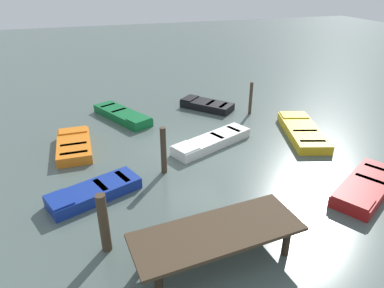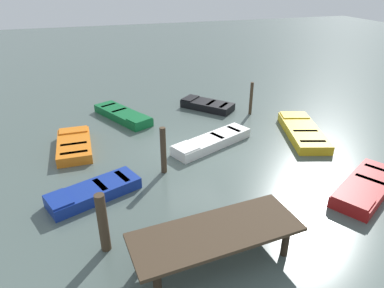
{
  "view_description": "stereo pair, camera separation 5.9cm",
  "coord_description": "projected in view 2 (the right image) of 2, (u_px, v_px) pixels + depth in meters",
  "views": [
    {
      "loc": [
        3.97,
        12.37,
        6.85
      ],
      "look_at": [
        0.0,
        0.0,
        0.35
      ],
      "focal_mm": 32.37,
      "sensor_mm": 36.0,
      "label": 1
    },
    {
      "loc": [
        3.91,
        12.38,
        6.85
      ],
      "look_at": [
        0.0,
        0.0,
        0.35
      ],
      "focal_mm": 32.37,
      "sensor_mm": 36.0,
      "label": 2
    }
  ],
  "objects": [
    {
      "name": "dock_segment",
      "position": [
        216.0,
        234.0,
        8.84
      ],
      "size": [
        4.57,
        2.03,
        0.95
      ],
      "rotation": [
        0.0,
        0.0,
        0.09
      ],
      "color": "#423323",
      "rests_on": "ground_plane"
    },
    {
      "name": "mooring_piling_near_right",
      "position": [
        163.0,
        150.0,
        12.77
      ],
      "size": [
        0.22,
        0.22,
        1.84
      ],
      "primitive_type": "cylinder",
      "color": "#423323",
      "rests_on": "ground_plane"
    },
    {
      "name": "mooring_piling_far_right",
      "position": [
        251.0,
        98.0,
        18.16
      ],
      "size": [
        0.16,
        0.16,
        1.73
      ],
      "primitive_type": "cylinder",
      "color": "#423323",
      "rests_on": "ground_plane"
    },
    {
      "name": "rowboat_yellow",
      "position": [
        303.0,
        131.0,
        16.0
      ],
      "size": [
        2.51,
        4.16,
        0.46
      ],
      "rotation": [
        0.0,
        0.0,
        4.41
      ],
      "color": "gold",
      "rests_on": "ground_plane"
    },
    {
      "name": "rowboat_green",
      "position": [
        123.0,
        115.0,
        17.83
      ],
      "size": [
        2.67,
        3.87,
        0.46
      ],
      "rotation": [
        0.0,
        0.0,
        2.03
      ],
      "color": "#0F602D",
      "rests_on": "ground_plane"
    },
    {
      "name": "rowboat_red",
      "position": [
        366.0,
        187.0,
        11.87
      ],
      "size": [
        3.64,
        2.83,
        0.46
      ],
      "rotation": [
        0.0,
        0.0,
        0.52
      ],
      "color": "maroon",
      "rests_on": "ground_plane"
    },
    {
      "name": "rowboat_blue",
      "position": [
        94.0,
        192.0,
        11.62
      ],
      "size": [
        3.24,
        2.15,
        0.46
      ],
      "rotation": [
        0.0,
        0.0,
        0.38
      ],
      "color": "navy",
      "rests_on": "ground_plane"
    },
    {
      "name": "rowboat_white",
      "position": [
        212.0,
        141.0,
        15.05
      ],
      "size": [
        3.97,
        2.48,
        0.46
      ],
      "rotation": [
        0.0,
        0.0,
        0.41
      ],
      "color": "silver",
      "rests_on": "ground_plane"
    },
    {
      "name": "ground_plane",
      "position": [
        192.0,
        151.0,
        14.68
      ],
      "size": [
        80.0,
        80.0,
        0.0
      ],
      "primitive_type": "plane",
      "color": "#4C5B56"
    },
    {
      "name": "mooring_piling_center",
      "position": [
        103.0,
        223.0,
        9.13
      ],
      "size": [
        0.27,
        0.27,
        1.79
      ],
      "primitive_type": "cylinder",
      "color": "#423323",
      "rests_on": "ground_plane"
    },
    {
      "name": "rowboat_black",
      "position": [
        207.0,
        105.0,
        19.15
      ],
      "size": [
        2.77,
        2.89,
        0.46
      ],
      "rotation": [
        0.0,
        0.0,
        5.45
      ],
      "color": "black",
      "rests_on": "ground_plane"
    },
    {
      "name": "rowboat_orange",
      "position": [
        74.0,
        145.0,
        14.73
      ],
      "size": [
        1.36,
        2.94,
        0.46
      ],
      "rotation": [
        0.0,
        0.0,
        4.71
      ],
      "color": "orange",
      "rests_on": "ground_plane"
    }
  ]
}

